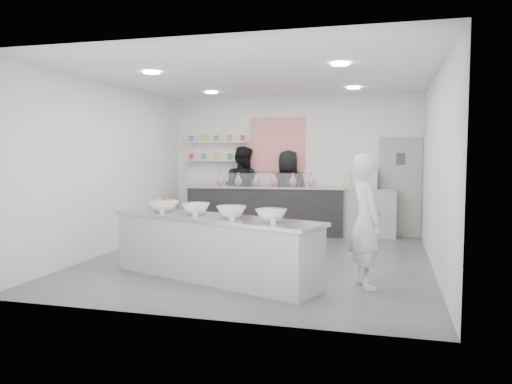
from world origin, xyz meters
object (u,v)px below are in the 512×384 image
espresso_ledge (363,212)px  staff_left (242,189)px  espresso_machine (365,179)px  staff_right (288,192)px  back_bar (265,210)px  woman_prep (366,221)px  prep_counter (213,248)px

espresso_ledge → staff_left: size_ratio=0.73×
espresso_machine → staff_right: staff_right is taller
espresso_ledge → staff_right: staff_right is taller
back_bar → espresso_machine: bearing=-0.5°
staff_left → woman_prep: bearing=141.2°
prep_counter → espresso_ledge: size_ratio=2.37×
espresso_machine → staff_left: bearing=178.5°
espresso_machine → woman_prep: (0.21, -4.02, -0.35)m
espresso_machine → back_bar: bearing=-175.1°
espresso_ledge → espresso_machine: (0.03, 0.00, 0.72)m
back_bar → woman_prep: bearing=-64.3°
espresso_machine → woman_prep: bearing=-87.0°
prep_counter → staff_right: 4.24m
back_bar → espresso_machine: (2.11, 0.18, 0.71)m
prep_counter → espresso_machine: size_ratio=6.24×
prep_counter → woman_prep: bearing=23.4°
espresso_ledge → espresso_machine: espresso_machine is taller
woman_prep → staff_right: size_ratio=0.96×
prep_counter → staff_right: size_ratio=1.79×
prep_counter → staff_left: 4.32m
espresso_machine → staff_left: size_ratio=0.28×
woman_prep → staff_left: (-2.92, 4.09, 0.07)m
prep_counter → espresso_machine: 4.62m
staff_left → espresso_ledge: bearing=-165.7°
back_bar → espresso_machine: 2.23m
staff_right → back_bar: bearing=16.5°
back_bar → staff_left: bearing=151.9°
espresso_machine → staff_right: 1.68m
back_bar → staff_right: staff_right is taller
staff_right → espresso_machine: bearing=165.5°
espresso_machine → staff_right: (-1.65, 0.07, -0.31)m
prep_counter → espresso_ledge: bearing=86.0°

